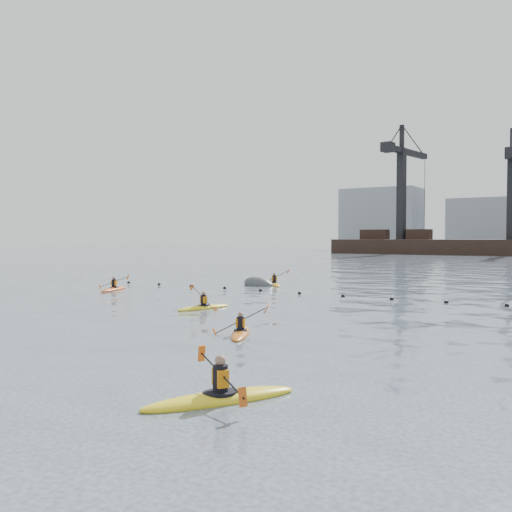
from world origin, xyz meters
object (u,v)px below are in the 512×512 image
at_px(kayaker_0, 240,332).
at_px(kayaker_3, 204,307).
at_px(mooring_buoy, 260,286).
at_px(kayaker_2, 114,289).
at_px(kayaker_5, 274,284).
at_px(kayaker_1, 220,396).

height_order(kayaker_0, kayaker_3, kayaker_3).
xyz_separation_m(kayaker_3, mooring_buoy, (-4.39, 12.57, -0.10)).
distance_m(kayaker_2, kayaker_5, 11.59).
xyz_separation_m(kayaker_1, kayaker_3, (-9.64, 12.03, -0.02)).
relative_size(kayaker_1, mooring_buoy, 1.39).
relative_size(kayaker_0, kayaker_3, 0.92).
bearing_deg(kayaker_0, kayaker_1, -87.36).
bearing_deg(kayaker_5, mooring_buoy, -174.58).
distance_m(kayaker_0, kayaker_3, 7.48).
relative_size(kayaker_3, mooring_buoy, 1.27).
distance_m(kayaker_0, kayaker_2, 19.12).
height_order(kayaker_0, kayaker_1, kayaker_0).
bearing_deg(kayaker_2, mooring_buoy, 31.40).
bearing_deg(mooring_buoy, kayaker_2, -129.45).
bearing_deg(kayaker_1, kayaker_0, 152.19).
height_order(kayaker_2, mooring_buoy, kayaker_2).
bearing_deg(kayaker_2, kayaker_0, -49.00).
bearing_deg(kayaker_1, mooring_buoy, 151.52).
bearing_deg(kayaker_3, kayaker_1, -35.28).
relative_size(kayaker_2, kayaker_5, 1.11).
relative_size(kayaker_1, kayaker_5, 1.17).
distance_m(kayaker_1, kayaker_2, 26.47).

